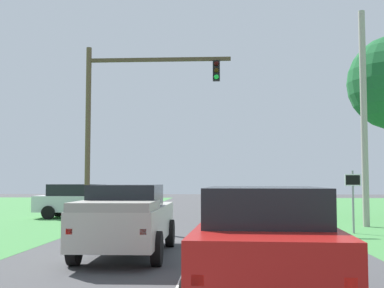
{
  "coord_description": "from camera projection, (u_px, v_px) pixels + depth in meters",
  "views": [
    {
      "loc": [
        0.76,
        -1.95,
        1.96
      ],
      "look_at": [
        -0.23,
        15.45,
        3.2
      ],
      "focal_mm": 47.95,
      "sensor_mm": 36.0,
      "label": 1
    }
  ],
  "objects": [
    {
      "name": "ground_plane",
      "position": [
        192.0,
        256.0,
        13.21
      ],
      "size": [
        120.0,
        120.0,
        0.0
      ],
      "primitive_type": "plane",
      "color": "#424244"
    },
    {
      "name": "red_suv_near",
      "position": [
        265.0,
        244.0,
        7.83
      ],
      "size": [
        2.38,
        4.73,
        1.85
      ],
      "color": "#9E1411",
      "rests_on": "ground_plane"
    },
    {
      "name": "pickup_truck_lead",
      "position": [
        127.0,
        218.0,
        13.38
      ],
      "size": [
        2.2,
        5.61,
        1.85
      ],
      "color": "#B7B2A8",
      "rests_on": "ground_plane"
    },
    {
      "name": "traffic_light",
      "position": [
        123.0,
        108.0,
        23.12
      ],
      "size": [
        6.58,
        0.4,
        8.02
      ],
      "color": "brown",
      "rests_on": "ground_plane"
    },
    {
      "name": "keep_moving_sign",
      "position": [
        353.0,
        193.0,
        19.04
      ],
      "size": [
        0.6,
        0.09,
        2.33
      ],
      "color": "gray",
      "rests_on": "ground_plane"
    },
    {
      "name": "crossing_suv_far",
      "position": [
        80.0,
        200.0,
        26.79
      ],
      "size": [
        4.72,
        2.14,
        1.76
      ],
      "color": "silver",
      "rests_on": "ground_plane"
    },
    {
      "name": "utility_pole_right",
      "position": [
        364.0,
        117.0,
        22.04
      ],
      "size": [
        0.28,
        0.28,
        9.35
      ],
      "primitive_type": "cylinder",
      "color": "#9E998E",
      "rests_on": "ground_plane"
    }
  ]
}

